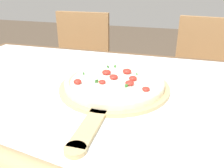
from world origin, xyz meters
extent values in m
cube|color=brown|center=(0.00, 0.00, 0.74)|extent=(1.44, 0.98, 0.03)
cylinder|color=brown|center=(-0.66, 0.44, 0.36)|extent=(0.06, 0.06, 0.73)
cube|color=silver|center=(0.00, 0.00, 0.76)|extent=(1.36, 0.90, 0.00)
cylinder|color=tan|center=(0.04, 0.07, 0.77)|extent=(0.36, 0.36, 0.01)
cube|color=tan|center=(0.04, -0.17, 0.77)|extent=(0.04, 0.17, 0.01)
cylinder|color=tan|center=(0.04, -0.26, 0.77)|extent=(0.05, 0.05, 0.01)
cylinder|color=beige|center=(0.04, 0.07, 0.78)|extent=(0.33, 0.33, 0.02)
torus|color=beige|center=(0.04, 0.07, 0.79)|extent=(0.33, 0.33, 0.02)
cylinder|color=white|center=(0.04, 0.07, 0.79)|extent=(0.29, 0.29, 0.00)
ellipsoid|color=red|center=(0.10, 0.04, 0.80)|extent=(0.03, 0.03, 0.01)
ellipsoid|color=red|center=(0.03, 0.08, 0.80)|extent=(0.03, 0.03, 0.01)
ellipsoid|color=red|center=(0.07, 0.14, 0.80)|extent=(0.03, 0.03, 0.02)
ellipsoid|color=red|center=(0.01, 0.03, 0.80)|extent=(0.02, 0.02, 0.01)
ellipsoid|color=red|center=(0.00, 0.11, 0.80)|extent=(0.03, 0.03, 0.02)
ellipsoid|color=red|center=(-0.07, 0.01, 0.80)|extent=(0.03, 0.03, 0.01)
ellipsoid|color=red|center=(0.10, 0.08, 0.80)|extent=(0.03, 0.03, 0.01)
ellipsoid|color=red|center=(0.15, 0.02, 0.80)|extent=(0.02, 0.02, 0.01)
cube|color=#387533|center=(-0.01, 0.03, 0.80)|extent=(0.01, 0.01, 0.01)
cube|color=#387533|center=(0.10, 0.13, 0.80)|extent=(0.01, 0.01, 0.01)
cube|color=#387533|center=(0.01, 0.18, 0.80)|extent=(0.01, 0.01, 0.01)
cube|color=#387533|center=(-0.01, 0.12, 0.80)|extent=(0.01, 0.01, 0.01)
cube|color=#387533|center=(-0.01, 0.17, 0.80)|extent=(0.01, 0.01, 0.01)
cube|color=#387533|center=(0.09, 0.03, 0.80)|extent=(0.01, 0.01, 0.01)
cube|color=#387533|center=(-0.08, 0.09, 0.80)|extent=(0.01, 0.01, 0.01)
cube|color=#A37547|center=(-0.42, 0.77, 0.43)|extent=(0.41, 0.41, 0.02)
cube|color=#A37547|center=(-0.43, 0.95, 0.66)|extent=(0.38, 0.05, 0.44)
cylinder|color=#A37547|center=(-0.58, 0.60, 0.21)|extent=(0.04, 0.04, 0.42)
cylinder|color=#A37547|center=(-0.26, 0.61, 0.21)|extent=(0.04, 0.04, 0.42)
cylinder|color=#A37547|center=(-0.59, 0.92, 0.21)|extent=(0.04, 0.04, 0.42)
cylinder|color=#A37547|center=(-0.27, 0.93, 0.21)|extent=(0.04, 0.04, 0.42)
cube|color=#A37547|center=(0.40, 0.77, 0.43)|extent=(0.44, 0.44, 0.02)
cube|color=#A37547|center=(0.42, 0.95, 0.66)|extent=(0.38, 0.08, 0.44)
cylinder|color=#A37547|center=(0.22, 0.63, 0.21)|extent=(0.04, 0.04, 0.42)
cylinder|color=#A37547|center=(0.54, 0.59, 0.21)|extent=(0.04, 0.04, 0.42)
cylinder|color=#A37547|center=(0.26, 0.95, 0.21)|extent=(0.04, 0.04, 0.42)
cylinder|color=#A37547|center=(0.57, 0.91, 0.21)|extent=(0.04, 0.04, 0.42)
camera|label=1|loc=(0.22, -0.62, 1.11)|focal=38.00mm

